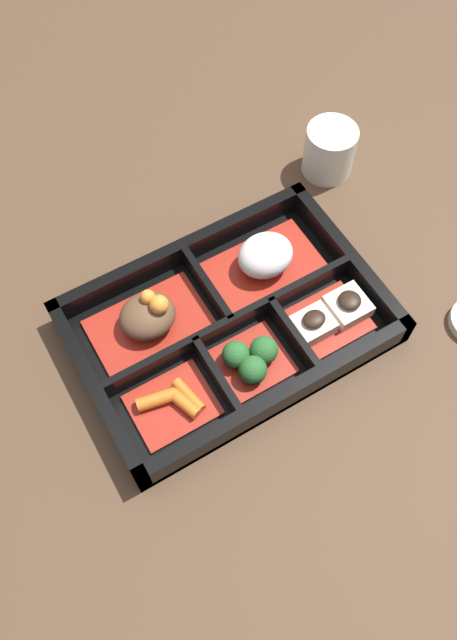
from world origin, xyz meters
name	(u,v)px	position (x,y,z in m)	size (l,w,h in m)	color
ground_plane	(228,330)	(0.00, 0.00, 0.00)	(3.00, 3.00, 0.00)	#4C3523
bento_base	(228,328)	(0.00, 0.00, 0.01)	(0.33, 0.23, 0.01)	black
bento_rim	(230,324)	(0.00, 0.00, 0.02)	(0.33, 0.23, 0.04)	black
bowl_stew	(149,317)	(-0.07, 0.05, 0.03)	(0.13, 0.08, 0.05)	maroon
bowl_rice	(265,258)	(0.08, 0.05, 0.03)	(0.13, 0.08, 0.05)	maroon
bowl_carrots	(173,403)	(-0.10, -0.05, 0.02)	(0.09, 0.07, 0.02)	maroon
bowl_greens	(252,359)	(0.00, -0.05, 0.03)	(0.07, 0.07, 0.04)	maroon
bowl_tofu	(331,316)	(0.10, -0.05, 0.02)	(0.09, 0.07, 0.03)	maroon
tea_cup	(330,150)	(0.23, 0.14, 0.03)	(0.06, 0.06, 0.07)	beige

